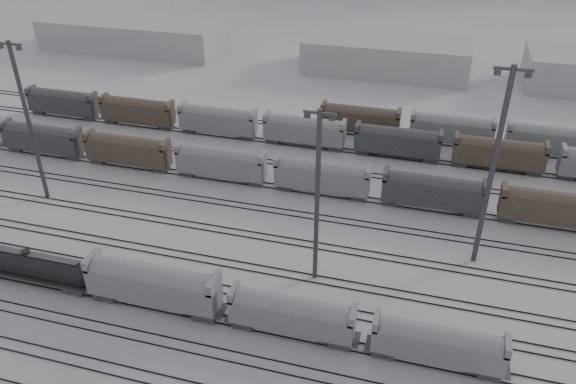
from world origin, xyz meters
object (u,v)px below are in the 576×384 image
(hopper_car_c, at_px, (438,343))
(light_mast_c, at_px, (317,195))
(tank_car_b, at_px, (29,264))
(hopper_car_b, at_px, (292,313))
(hopper_car_a, at_px, (153,283))

(hopper_car_c, relative_size, light_mast_c, 0.59)
(hopper_car_c, height_order, light_mast_c, light_mast_c)
(hopper_car_c, bearing_deg, tank_car_b, 180.00)
(hopper_car_b, relative_size, hopper_car_c, 1.03)
(hopper_car_a, xyz_separation_m, hopper_car_b, (16.73, 0.00, -0.48))
(tank_car_b, bearing_deg, hopper_car_a, 0.00)
(hopper_car_a, relative_size, hopper_car_b, 1.15)
(hopper_car_c, distance_m, light_mast_c, 20.82)
(hopper_car_b, height_order, hopper_car_c, hopper_car_b)
(tank_car_b, height_order, hopper_car_b, hopper_car_b)
(hopper_car_b, xyz_separation_m, light_mast_c, (0.17, 10.44, 9.06))
(tank_car_b, relative_size, hopper_car_a, 1.13)
(tank_car_b, xyz_separation_m, hopper_car_a, (17.08, 0.00, 0.96))
(hopper_car_a, height_order, light_mast_c, light_mast_c)
(hopper_car_a, distance_m, light_mast_c, 21.64)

